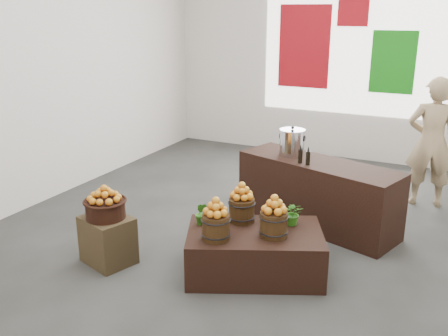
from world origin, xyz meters
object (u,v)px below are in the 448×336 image
at_px(stock_pot_left, 292,143).
at_px(counter, 317,194).
at_px(display_table, 255,252).
at_px(shopper, 431,142).
at_px(crate, 108,240).
at_px(wicker_basket, 106,209).

bearing_deg(stock_pot_left, counter, -17.65).
bearing_deg(display_table, counter, 56.85).
height_order(display_table, shopper, shopper).
bearing_deg(stock_pot_left, display_table, -83.85).
bearing_deg(crate, display_table, 17.45).
bearing_deg(wicker_basket, stock_pot_left, 57.18).
relative_size(stock_pot_left, shopper, 0.18).
bearing_deg(counter, wicker_basket, -114.10).
xyz_separation_m(wicker_basket, counter, (1.67, 1.87, -0.19)).
relative_size(display_table, stock_pot_left, 4.31).
xyz_separation_m(crate, shopper, (2.79, 3.18, 0.61)).
height_order(wicker_basket, display_table, wicker_basket).
bearing_deg(crate, wicker_basket, 0.00).
bearing_deg(counter, crate, -114.10).
xyz_separation_m(counter, stock_pot_left, (-0.38, 0.12, 0.56)).
height_order(display_table, stock_pot_left, stock_pot_left).
bearing_deg(wicker_basket, shopper, 48.72).
distance_m(crate, wicker_basket, 0.34).
bearing_deg(shopper, counter, 37.89).
relative_size(crate, wicker_basket, 1.25).
bearing_deg(counter, display_table, -81.14).
xyz_separation_m(crate, display_table, (1.45, 0.46, -0.02)).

